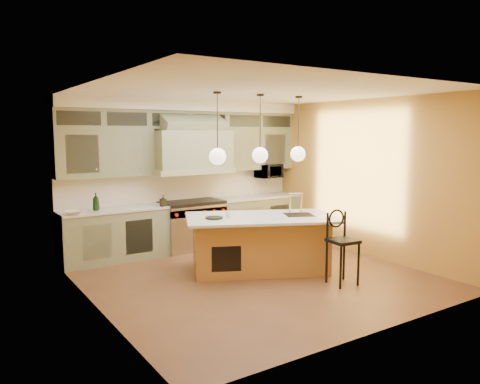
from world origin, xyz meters
TOP-DOWN VIEW (x-y plane):
  - floor at (0.00, 0.00)m, footprint 5.00×5.00m
  - ceiling at (0.00, 0.00)m, footprint 5.00×5.00m
  - wall_back at (0.00, 2.50)m, footprint 5.00×0.00m
  - wall_front at (0.00, -2.50)m, footprint 5.00×0.00m
  - wall_left at (-2.50, 0.00)m, footprint 0.00×5.00m
  - wall_right at (2.50, 0.00)m, footprint 0.00×5.00m
  - back_cabinetry at (0.00, 2.23)m, footprint 5.00×0.77m
  - range at (0.00, 2.14)m, footprint 1.20×0.74m
  - kitchen_island at (0.28, 0.24)m, footprint 2.72×2.17m
  - counter_stool at (0.90, -1.01)m, footprint 0.43×0.43m
  - microwave at (1.95, 2.25)m, footprint 0.54×0.37m
  - oil_bottle_a at (-1.86, 2.15)m, footprint 0.13×0.13m
  - oil_bottle_b at (-0.70, 1.92)m, footprint 0.11×0.11m
  - fruit_bowl at (-2.30, 1.92)m, footprint 0.30×0.30m
  - cup at (-0.24, 0.39)m, footprint 0.11×0.11m
  - pendant_left at (-0.52, 0.25)m, footprint 0.26×0.26m
  - pendant_center at (0.28, 0.25)m, footprint 0.26×0.26m
  - pendant_right at (1.08, 0.25)m, footprint 0.26×0.26m

SIDE VIEW (x-z plane):
  - floor at x=0.00m, z-range 0.00..0.00m
  - kitchen_island at x=0.28m, z-range -0.20..1.15m
  - range at x=0.00m, z-range 0.01..0.97m
  - counter_stool at x=0.90m, z-range 0.08..1.20m
  - cup at x=-0.24m, z-range 0.92..1.02m
  - fruit_bowl at x=-2.30m, z-range 0.94..1.01m
  - oil_bottle_b at x=-0.70m, z-range 0.94..1.15m
  - oil_bottle_a at x=-1.86m, z-range 0.94..1.25m
  - back_cabinetry at x=0.00m, z-range -0.02..2.88m
  - microwave at x=1.95m, z-range 1.30..1.60m
  - wall_back at x=0.00m, z-range -1.05..3.95m
  - wall_front at x=0.00m, z-range -1.05..3.95m
  - wall_left at x=-2.50m, z-range -1.05..3.95m
  - wall_right at x=2.50m, z-range -1.05..3.95m
  - pendant_left at x=-0.52m, z-range 1.39..2.50m
  - pendant_center at x=0.28m, z-range 1.39..2.50m
  - pendant_right at x=1.08m, z-range 1.39..2.50m
  - ceiling at x=0.00m, z-range 2.90..2.90m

